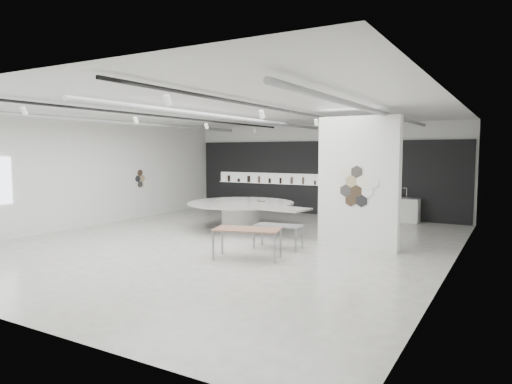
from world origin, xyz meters
The scene contains 7 objects.
room centered at (-0.09, 0.00, 2.07)m, with size 12.02×14.02×3.82m.
back_wall_display centered at (-0.08, 6.93, 1.54)m, with size 11.80×0.27×3.10m.
partition_column centered at (3.50, 1.00, 1.80)m, with size 2.20×0.38×3.60m.
display_island centered at (-0.93, 2.17, 0.61)m, with size 4.87×4.09×0.94m.
sample_table_wood centered at (1.50, -1.54, 0.70)m, with size 1.78×1.23×0.76m.
sample_table_stone centered at (1.62, -0.09, 0.60)m, with size 1.34×0.77×0.66m.
kitchen_counter centered at (3.31, 6.54, 0.47)m, with size 1.64×0.64×1.29m.
Camera 1 is at (7.23, -11.07, 2.64)m, focal length 32.00 mm.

